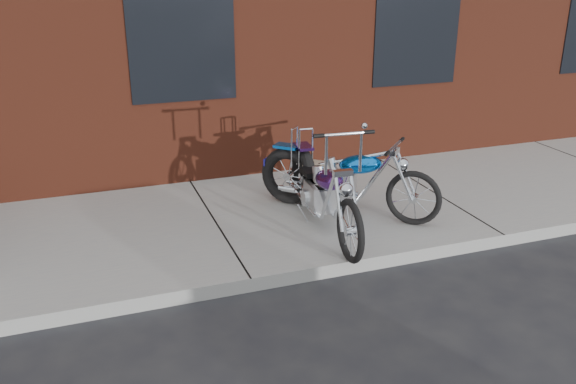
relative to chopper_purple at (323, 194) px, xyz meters
name	(u,v)px	position (x,y,z in m)	size (l,w,h in m)	color
ground	(251,292)	(-1.13, -0.90, -0.57)	(120.00, 120.00, 0.00)	#222328
sidewalk	(215,227)	(-1.13, 0.60, -0.50)	(22.00, 3.00, 0.15)	#9D9D9D
chopper_purple	(323,194)	(0.00, 0.00, 0.00)	(0.57, 2.33, 1.31)	black
chopper_blue	(344,181)	(0.42, 0.34, -0.01)	(1.71, 1.70, 1.00)	black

